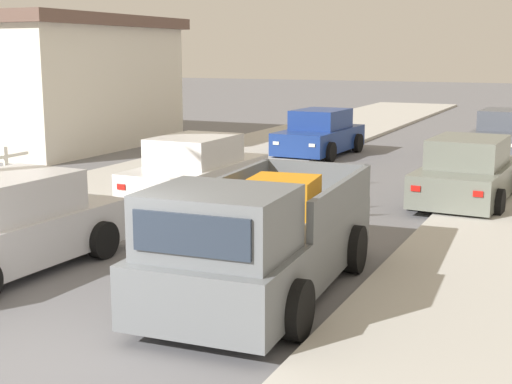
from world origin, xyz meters
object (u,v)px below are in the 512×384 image
Objects in this scene: car_right_mid at (505,134)px; car_left_far at (197,171)px; car_left_mid at (468,173)px; roadside_house at (31,81)px; car_left_near at (4,227)px; car_right_near at (320,134)px; pickup_truck at (260,242)px.

car_right_mid is 1.01× the size of car_left_far.
roadside_house is (-16.63, 4.34, 1.66)m from car_left_mid.
car_left_near is 1.01× the size of car_left_far.
roadside_house is (-10.87, 6.73, 1.66)m from car_left_far.
car_right_near is 1.00× the size of car_right_mid.
car_left_near is at bearing -49.79° from roadside_house.
car_left_far is (0.06, 6.05, 0.00)m from car_left_near.
car_left_near and car_left_mid have the same top height.
car_right_mid is at bearing 90.77° from car_left_mid.
pickup_truck is at bearing -53.03° from car_left_far.
car_left_mid is at bearing -14.63° from roadside_house.
car_left_near and car_right_mid have the same top height.
car_left_mid and car_right_mid have the same top height.
car_left_mid and car_left_far have the same top height.
car_left_near is 1.00× the size of car_right_mid.
car_right_mid is (-0.12, 8.65, 0.00)m from car_left_mid.
car_left_near is at bearing -171.85° from pickup_truck.
roadside_house reaches higher than car_right_mid.
car_right_near is 8.49m from car_left_far.
car_left_near is 0.49× the size of roadside_house.
pickup_truck is 1.25× the size of car_left_far.
car_right_mid is at bearing 24.18° from car_right_near.
pickup_truck is at bearing -95.35° from car_right_mid.
pickup_truck is 0.61× the size of roadside_house.
roadside_house is (-10.85, -1.76, 1.66)m from car_right_near.
car_right_near is 6.22m from car_right_mid.
pickup_truck is 19.37m from roadside_house.
car_left_near is (-4.17, -0.60, -0.08)m from pickup_truck.
car_left_mid is 17.27m from roadside_house.
roadside_house reaches higher than car_right_near.
car_left_far is at bearing -117.12° from car_right_mid.
car_right_near is at bearing -155.82° from car_right_mid.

